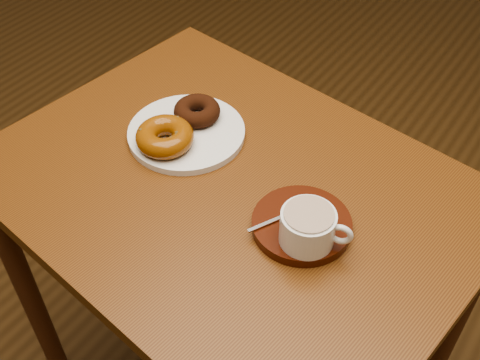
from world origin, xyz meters
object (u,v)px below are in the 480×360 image
Objects in this scene: cafe_table at (232,230)px; saucer at (302,225)px; coffee_cup at (309,227)px; donut_plate at (186,133)px.

cafe_table is 5.69× the size of saucer.
coffee_cup reaches higher than saucer.
saucer is (0.30, -0.08, 0.00)m from donut_plate.
saucer is at bearing 0.46° from cafe_table.
donut_plate reaches higher than cafe_table.
cafe_table is at bearing -21.53° from donut_plate.
saucer is at bearing -14.13° from donut_plate.
saucer is 1.44× the size of coffee_cup.
cafe_table is 0.21m from donut_plate.
coffee_cup is at bearing -7.33° from cafe_table.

